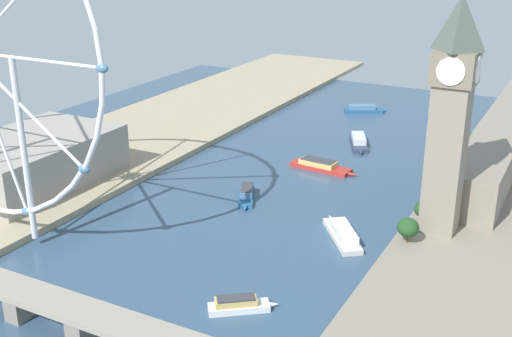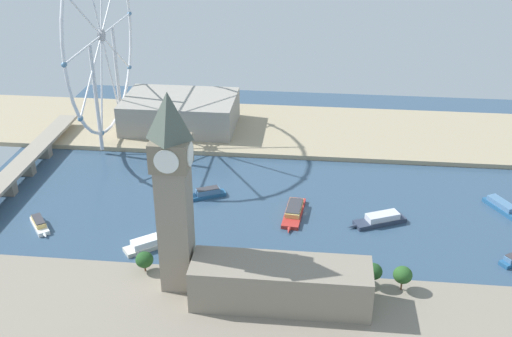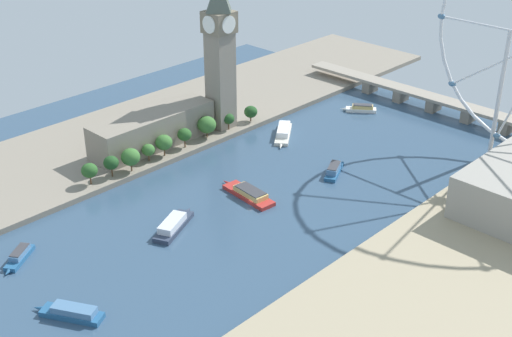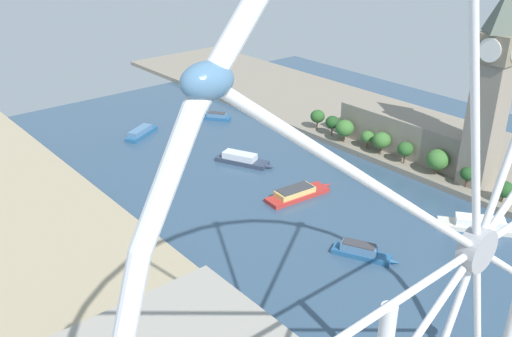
{
  "view_description": "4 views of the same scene",
  "coord_description": "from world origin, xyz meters",
  "px_view_note": "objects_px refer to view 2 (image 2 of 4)",
  "views": [
    {
      "loc": [
        -122.82,
        295.16,
        115.84
      ],
      "look_at": [
        10.04,
        45.69,
        10.79
      ],
      "focal_mm": 45.51,
      "sensor_mm": 36.0,
      "label": 1
    },
    {
      "loc": [
        -300.01,
        -4.33,
        175.27
      ],
      "look_at": [
        20.24,
        29.5,
        14.04
      ],
      "focal_mm": 43.66,
      "sensor_mm": 36.0,
      "label": 2
    },
    {
      "loc": [
        209.25,
        -211.29,
        173.29
      ],
      "look_at": [
        -17.51,
        23.06,
        6.03
      ],
      "focal_mm": 48.3,
      "sensor_mm": 36.0,
      "label": 3
    },
    {
      "loc": [
        156.7,
        170.95,
        122.74
      ],
      "look_at": [
        13.15,
        -0.98,
        18.06
      ],
      "focal_mm": 39.38,
      "sensor_mm": 36.0,
      "label": 4
    }
  ],
  "objects_px": {
    "riverside_hall": "(180,112)",
    "tour_boat_3": "(154,242)",
    "clock_tower": "(173,191)",
    "tour_boat_2": "(294,211)",
    "tour_boat_6": "(380,220)",
    "tour_boat_4": "(503,207)",
    "tour_boat_1": "(206,193)",
    "tour_boat_5": "(40,224)",
    "ferris_wheel": "(102,37)",
    "river_bridge": "(5,183)",
    "parliament_block": "(281,284)"
  },
  "relations": [
    {
      "from": "ferris_wheel",
      "to": "tour_boat_5",
      "type": "distance_m",
      "value": 134.73
    },
    {
      "from": "parliament_block",
      "to": "tour_boat_4",
      "type": "distance_m",
      "value": 151.81
    },
    {
      "from": "river_bridge",
      "to": "tour_boat_6",
      "type": "height_order",
      "value": "river_bridge"
    },
    {
      "from": "tour_boat_5",
      "to": "tour_boat_6",
      "type": "height_order",
      "value": "tour_boat_6"
    },
    {
      "from": "river_bridge",
      "to": "parliament_block",
      "type": "bearing_deg",
      "value": -117.33
    },
    {
      "from": "tour_boat_3",
      "to": "tour_boat_2",
      "type": "bearing_deg",
      "value": -7.89
    },
    {
      "from": "ferris_wheel",
      "to": "tour_boat_1",
      "type": "distance_m",
      "value": 127.99
    },
    {
      "from": "ferris_wheel",
      "to": "tour_boat_6",
      "type": "height_order",
      "value": "ferris_wheel"
    },
    {
      "from": "parliament_block",
      "to": "tour_boat_2",
      "type": "bearing_deg",
      "value": -1.34
    },
    {
      "from": "riverside_hall",
      "to": "tour_boat_5",
      "type": "height_order",
      "value": "riverside_hall"
    },
    {
      "from": "tour_boat_6",
      "to": "clock_tower",
      "type": "bearing_deg",
      "value": 10.79
    },
    {
      "from": "ferris_wheel",
      "to": "river_bridge",
      "type": "xyz_separation_m",
      "value": [
        -81.37,
        37.66,
        -65.42
      ]
    },
    {
      "from": "clock_tower",
      "to": "riverside_hall",
      "type": "relative_size",
      "value": 1.17
    },
    {
      "from": "clock_tower",
      "to": "tour_boat_6",
      "type": "bearing_deg",
      "value": -54.69
    },
    {
      "from": "clock_tower",
      "to": "tour_boat_6",
      "type": "distance_m",
      "value": 125.27
    },
    {
      "from": "tour_boat_2",
      "to": "tour_boat_3",
      "type": "bearing_deg",
      "value": -55.51
    },
    {
      "from": "parliament_block",
      "to": "tour_boat_4",
      "type": "height_order",
      "value": "parliament_block"
    },
    {
      "from": "river_bridge",
      "to": "tour_boat_5",
      "type": "bearing_deg",
      "value": -134.16
    },
    {
      "from": "river_bridge",
      "to": "tour_boat_1",
      "type": "distance_m",
      "value": 116.56
    },
    {
      "from": "ferris_wheel",
      "to": "tour_boat_4",
      "type": "relative_size",
      "value": 4.78
    },
    {
      "from": "tour_boat_6",
      "to": "tour_boat_4",
      "type": "bearing_deg",
      "value": 172.46
    },
    {
      "from": "tour_boat_2",
      "to": "tour_boat_3",
      "type": "height_order",
      "value": "tour_boat_3"
    },
    {
      "from": "parliament_block",
      "to": "tour_boat_2",
      "type": "height_order",
      "value": "parliament_block"
    },
    {
      "from": "tour_boat_3",
      "to": "tour_boat_1",
      "type": "bearing_deg",
      "value": 34.86
    },
    {
      "from": "parliament_block",
      "to": "tour_boat_5",
      "type": "bearing_deg",
      "value": 68.31
    },
    {
      "from": "ferris_wheel",
      "to": "tour_boat_1",
      "type": "xyz_separation_m",
      "value": [
        -72.65,
        -78.47,
        -70.32
      ]
    },
    {
      "from": "ferris_wheel",
      "to": "tour_boat_4",
      "type": "bearing_deg",
      "value": -106.08
    },
    {
      "from": "river_bridge",
      "to": "clock_tower",
      "type": "bearing_deg",
      "value": -122.83
    },
    {
      "from": "clock_tower",
      "to": "parliament_block",
      "type": "xyz_separation_m",
      "value": [
        -8.61,
        -46.24,
        -37.7
      ]
    },
    {
      "from": "clock_tower",
      "to": "tour_boat_2",
      "type": "height_order",
      "value": "clock_tower"
    },
    {
      "from": "parliament_block",
      "to": "tour_boat_2",
      "type": "distance_m",
      "value": 80.24
    },
    {
      "from": "riverside_hall",
      "to": "tour_boat_3",
      "type": "distance_m",
      "value": 149.7
    },
    {
      "from": "riverside_hall",
      "to": "tour_boat_4",
      "type": "height_order",
      "value": "riverside_hall"
    },
    {
      "from": "clock_tower",
      "to": "riverside_hall",
      "type": "xyz_separation_m",
      "value": [
        180.94,
        38.37,
        -36.65
      ]
    },
    {
      "from": "river_bridge",
      "to": "tour_boat_2",
      "type": "distance_m",
      "value": 167.54
    },
    {
      "from": "clock_tower",
      "to": "tour_boat_6",
      "type": "height_order",
      "value": "clock_tower"
    },
    {
      "from": "ferris_wheel",
      "to": "tour_boat_6",
      "type": "distance_m",
      "value": 210.38
    },
    {
      "from": "clock_tower",
      "to": "tour_boat_5",
      "type": "relative_size",
      "value": 4.38
    },
    {
      "from": "ferris_wheel",
      "to": "parliament_block",
      "type": "bearing_deg",
      "value": -142.55
    },
    {
      "from": "clock_tower",
      "to": "tour_boat_5",
      "type": "bearing_deg",
      "value": 62.84
    },
    {
      "from": "tour_boat_6",
      "to": "tour_boat_3",
      "type": "bearing_deg",
      "value": -8.0
    },
    {
      "from": "riverside_hall",
      "to": "clock_tower",
      "type": "bearing_deg",
      "value": -168.03
    },
    {
      "from": "clock_tower",
      "to": "tour_boat_6",
      "type": "relative_size",
      "value": 2.83
    },
    {
      "from": "ferris_wheel",
      "to": "river_bridge",
      "type": "height_order",
      "value": "ferris_wheel"
    },
    {
      "from": "clock_tower",
      "to": "tour_boat_1",
      "type": "bearing_deg",
      "value": 2.09
    },
    {
      "from": "clock_tower",
      "to": "ferris_wheel",
      "type": "height_order",
      "value": "ferris_wheel"
    },
    {
      "from": "river_bridge",
      "to": "ferris_wheel",
      "type": "bearing_deg",
      "value": -24.83
    },
    {
      "from": "tour_boat_2",
      "to": "tour_boat_3",
      "type": "distance_m",
      "value": 78.49
    },
    {
      "from": "riverside_hall",
      "to": "tour_boat_3",
      "type": "bearing_deg",
      "value": -173.13
    },
    {
      "from": "river_bridge",
      "to": "tour_boat_4",
      "type": "relative_size",
      "value": 7.09
    }
  ]
}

